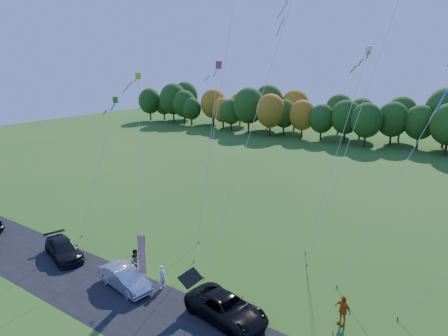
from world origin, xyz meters
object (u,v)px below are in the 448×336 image
Objects in this scene: black_suv at (226,308)px; feather_flag at (141,254)px; silver_sedan at (125,278)px; person_east at (343,310)px.

feather_flag is at bearing 100.58° from black_suv.
feather_flag is (0.73, 0.98, 1.59)m from silver_sedan.
person_east reaches higher than black_suv.
silver_sedan is 14.50m from person_east.
silver_sedan is 2.38× the size of person_east.
person_east is (13.73, 4.65, 0.20)m from silver_sedan.
silver_sedan is 1.18× the size of feather_flag.
person_east is 13.58m from feather_flag.
silver_sedan is at bearing 107.65° from black_suv.
black_suv is 7.21m from feather_flag.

